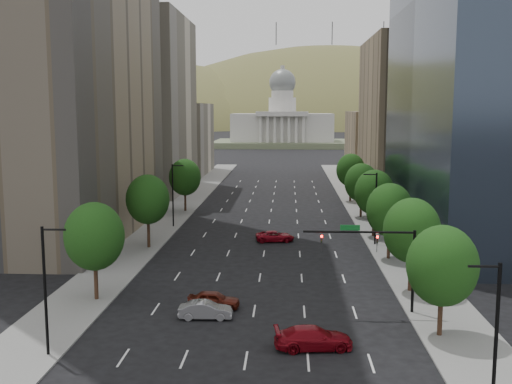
% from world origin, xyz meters
% --- Properties ---
extents(sidewalk_left, '(6.00, 200.00, 0.15)m').
position_xyz_m(sidewalk_left, '(-15.50, 60.00, 0.07)').
color(sidewalk_left, slate).
rests_on(sidewalk_left, ground).
extents(sidewalk_right, '(6.00, 200.00, 0.15)m').
position_xyz_m(sidewalk_right, '(15.50, 60.00, 0.07)').
color(sidewalk_right, slate).
rests_on(sidewalk_right, ground).
extents(midrise_cream_left, '(14.00, 30.00, 35.00)m').
position_xyz_m(midrise_cream_left, '(-25.00, 103.00, 17.50)').
color(midrise_cream_left, beige).
rests_on(midrise_cream_left, ground).
extents(filler_left, '(14.00, 26.00, 18.00)m').
position_xyz_m(filler_left, '(-25.00, 136.00, 9.00)').
color(filler_left, beige).
rests_on(filler_left, ground).
extents(parking_tan_right, '(14.00, 30.00, 30.00)m').
position_xyz_m(parking_tan_right, '(25.00, 100.00, 15.00)').
color(parking_tan_right, '#8C7759').
rests_on(parking_tan_right, ground).
extents(filler_right, '(14.00, 26.00, 16.00)m').
position_xyz_m(filler_right, '(25.00, 133.00, 8.00)').
color(filler_right, '#8C7759').
rests_on(filler_right, ground).
extents(tree_right_0, '(5.20, 5.20, 8.39)m').
position_xyz_m(tree_right_0, '(14.00, 25.00, 5.39)').
color(tree_right_0, '#382316').
rests_on(tree_right_0, ground).
extents(tree_right_1, '(5.20, 5.20, 8.75)m').
position_xyz_m(tree_right_1, '(14.00, 36.00, 5.75)').
color(tree_right_1, '#382316').
rests_on(tree_right_1, ground).
extents(tree_right_2, '(5.20, 5.20, 8.61)m').
position_xyz_m(tree_right_2, '(14.00, 48.00, 5.60)').
color(tree_right_2, '#382316').
rests_on(tree_right_2, ground).
extents(tree_right_3, '(5.20, 5.20, 8.89)m').
position_xyz_m(tree_right_3, '(14.00, 60.00, 5.89)').
color(tree_right_3, '#382316').
rests_on(tree_right_3, ground).
extents(tree_right_4, '(5.20, 5.20, 8.46)m').
position_xyz_m(tree_right_4, '(14.00, 74.00, 5.46)').
color(tree_right_4, '#382316').
rests_on(tree_right_4, ground).
extents(tree_right_5, '(5.20, 5.20, 8.75)m').
position_xyz_m(tree_right_5, '(14.00, 90.00, 5.75)').
color(tree_right_5, '#382316').
rests_on(tree_right_5, ground).
extents(tree_left_0, '(5.20, 5.20, 8.75)m').
position_xyz_m(tree_left_0, '(-14.00, 32.00, 5.75)').
color(tree_left_0, '#382316').
rests_on(tree_left_0, ground).
extents(tree_left_1, '(5.20, 5.20, 8.97)m').
position_xyz_m(tree_left_1, '(-14.00, 52.00, 5.96)').
color(tree_left_1, '#382316').
rests_on(tree_left_1, ground).
extents(tree_left_2, '(5.20, 5.20, 8.68)m').
position_xyz_m(tree_left_2, '(-14.00, 78.00, 5.68)').
color(tree_left_2, '#382316').
rests_on(tree_left_2, ground).
extents(streetlight_rs, '(1.70, 0.20, 9.00)m').
position_xyz_m(streetlight_rs, '(13.44, 12.00, 4.84)').
color(streetlight_rs, black).
rests_on(streetlight_rs, ground).
extents(streetlight_rn, '(1.70, 0.20, 9.00)m').
position_xyz_m(streetlight_rn, '(13.44, 55.00, 4.84)').
color(streetlight_rn, black).
rests_on(streetlight_rn, ground).
extents(streetlight_ls, '(1.70, 0.20, 9.00)m').
position_xyz_m(streetlight_ls, '(-13.44, 20.00, 4.84)').
color(streetlight_ls, black).
rests_on(streetlight_ls, ground).
extents(streetlight_ln, '(1.70, 0.20, 9.00)m').
position_xyz_m(streetlight_ln, '(-13.44, 65.00, 4.84)').
color(streetlight_ln, black).
rests_on(streetlight_ln, ground).
extents(traffic_signal, '(9.12, 0.40, 7.38)m').
position_xyz_m(traffic_signal, '(10.53, 30.00, 5.17)').
color(traffic_signal, black).
rests_on(traffic_signal, ground).
extents(capitol, '(60.00, 40.00, 35.20)m').
position_xyz_m(capitol, '(0.00, 249.71, 8.58)').
color(capitol, '#596647').
rests_on(capitol, ground).
extents(foothills, '(720.00, 413.00, 263.00)m').
position_xyz_m(foothills, '(34.67, 599.39, -37.78)').
color(foothills, olive).
rests_on(foothills, ground).
extents(car_red_near, '(5.76, 2.96, 1.60)m').
position_xyz_m(car_red_near, '(4.60, 22.26, 0.80)').
color(car_red_near, maroon).
rests_on(car_red_near, ground).
extents(car_maroon, '(4.45, 1.91, 1.50)m').
position_xyz_m(car_maroon, '(-3.45, 30.43, 0.75)').
color(car_maroon, '#4E160D').
rests_on(car_maroon, ground).
extents(car_silver, '(4.37, 1.69, 1.42)m').
position_xyz_m(car_silver, '(-3.80, 27.94, 0.71)').
color(car_silver, gray).
rests_on(car_silver, ground).
extents(car_red_far, '(5.15, 2.88, 1.36)m').
position_xyz_m(car_red_far, '(1.14, 56.52, 0.68)').
color(car_red_far, maroon).
rests_on(car_red_far, ground).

